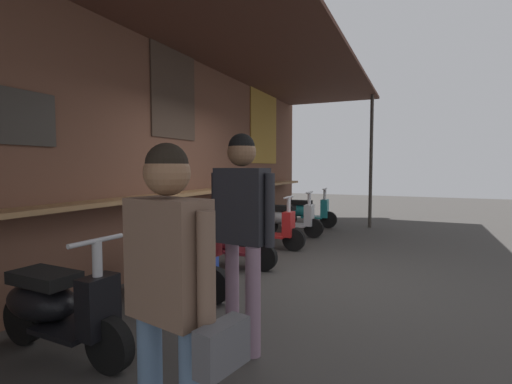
# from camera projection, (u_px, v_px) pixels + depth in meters

# --- Properties ---
(ground_plane) EXTENTS (30.79, 30.79, 0.00)m
(ground_plane) POSITION_uv_depth(u_px,v_px,m) (297.00, 275.00, 5.07)
(ground_plane) COLOR #383533
(market_stall_facade) EXTENTS (11.00, 2.65, 3.48)m
(market_stall_facade) POSITION_uv_depth(u_px,v_px,m) (183.00, 137.00, 5.68)
(market_stall_facade) COLOR brown
(market_stall_facade) RESTS_ON ground_plane
(scooter_black) EXTENTS (0.46, 1.40, 0.97)m
(scooter_black) POSITION_uv_depth(u_px,v_px,m) (55.00, 306.00, 2.91)
(scooter_black) COLOR black
(scooter_black) RESTS_ON ground_plane
(scooter_blue) EXTENTS (0.46, 1.40, 0.97)m
(scooter_blue) POSITION_uv_depth(u_px,v_px,m) (171.00, 262.00, 4.25)
(scooter_blue) COLOR #233D9E
(scooter_blue) RESTS_ON ground_plane
(scooter_maroon) EXTENTS (0.46, 1.40, 0.97)m
(scooter_maroon) POSITION_uv_depth(u_px,v_px,m) (227.00, 241.00, 5.50)
(scooter_maroon) COLOR maroon
(scooter_maroon) RESTS_ON ground_plane
(scooter_red) EXTENTS (0.46, 1.40, 0.97)m
(scooter_red) POSITION_uv_depth(u_px,v_px,m) (263.00, 227.00, 6.76)
(scooter_red) COLOR red
(scooter_red) RESTS_ON ground_plane
(scooter_silver) EXTENTS (0.46, 1.40, 0.97)m
(scooter_silver) POSITION_uv_depth(u_px,v_px,m) (287.00, 218.00, 7.97)
(scooter_silver) COLOR #B2B5BA
(scooter_silver) RESTS_ON ground_plane
(scooter_teal) EXTENTS (0.48, 1.40, 0.97)m
(scooter_teal) POSITION_uv_depth(u_px,v_px,m) (305.00, 211.00, 9.21)
(scooter_teal) COLOR #197075
(scooter_teal) RESTS_ON ground_plane
(shopper_with_handbag) EXTENTS (0.34, 0.68, 1.75)m
(shopper_with_handbag) POSITION_uv_depth(u_px,v_px,m) (240.00, 217.00, 3.02)
(shopper_with_handbag) COLOR gray
(shopper_with_handbag) RESTS_ON ground_plane
(shopper_browsing) EXTENTS (0.32, 0.65, 1.58)m
(shopper_browsing) POSITION_uv_depth(u_px,v_px,m) (171.00, 282.00, 1.70)
(shopper_browsing) COLOR slate
(shopper_browsing) RESTS_ON ground_plane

